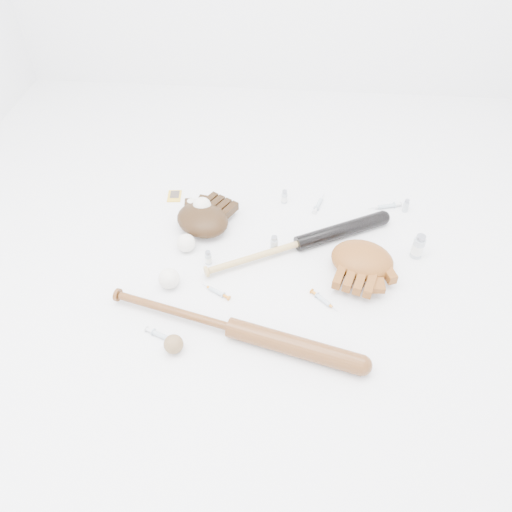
# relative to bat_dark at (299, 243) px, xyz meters

# --- Properties ---
(bat_dark) EXTENTS (0.75, 0.44, 0.06)m
(bat_dark) POSITION_rel_bat_dark_xyz_m (0.00, 0.00, 0.00)
(bat_dark) COLOR black
(bat_dark) RESTS_ON ground
(bat_wood) EXTENTS (0.92, 0.30, 0.07)m
(bat_wood) POSITION_rel_bat_dark_xyz_m (-0.21, -0.43, 0.00)
(bat_wood) COLOR brown
(bat_wood) RESTS_ON ground
(glove_dark) EXTENTS (0.36, 0.36, 0.10)m
(glove_dark) POSITION_rel_bat_dark_xyz_m (-0.40, 0.09, 0.02)
(glove_dark) COLOR black
(glove_dark) RESTS_ON ground
(glove_tan) EXTENTS (0.35, 0.35, 0.10)m
(glove_tan) POSITION_rel_bat_dark_xyz_m (0.24, -0.09, 0.02)
(glove_tan) COLOR brown
(glove_tan) RESTS_ON ground
(trading_card) EXTENTS (0.07, 0.09, 0.00)m
(trading_card) POSITION_rel_bat_dark_xyz_m (-0.56, 0.29, -0.03)
(trading_card) COLOR gold
(trading_card) RESTS_ON ground
(pedestal) EXTENTS (0.09, 0.09, 0.04)m
(pedestal) POSITION_rel_bat_dark_xyz_m (-0.40, 0.14, -0.01)
(pedestal) COLOR white
(pedestal) RESTS_ON ground
(baseball_on_pedestal) EXTENTS (0.08, 0.08, 0.08)m
(baseball_on_pedestal) POSITION_rel_bat_dark_xyz_m (-0.40, 0.14, 0.05)
(baseball_on_pedestal) COLOR white
(baseball_on_pedestal) RESTS_ON pedestal
(baseball_left) EXTENTS (0.07, 0.07, 0.07)m
(baseball_left) POSITION_rel_bat_dark_xyz_m (-0.44, -0.04, 0.01)
(baseball_left) COLOR white
(baseball_left) RESTS_ON ground
(baseball_upper) EXTENTS (0.07, 0.07, 0.07)m
(baseball_upper) POSITION_rel_bat_dark_xyz_m (-0.46, 0.19, 0.00)
(baseball_upper) COLOR white
(baseball_upper) RESTS_ON ground
(baseball_mid) EXTENTS (0.08, 0.08, 0.08)m
(baseball_mid) POSITION_rel_bat_dark_xyz_m (-0.47, -0.24, 0.01)
(baseball_mid) COLOR white
(baseball_mid) RESTS_ON ground
(baseball_aged) EXTENTS (0.06, 0.06, 0.06)m
(baseball_aged) POSITION_rel_bat_dark_xyz_m (-0.39, -0.51, 0.00)
(baseball_aged) COLOR brown
(baseball_aged) RESTS_ON ground
(syringe_0) EXTENTS (0.15, 0.08, 0.02)m
(syringe_0) POSITION_rel_bat_dark_xyz_m (-0.45, -0.47, -0.02)
(syringe_0) COLOR #ADBCC6
(syringe_0) RESTS_ON ground
(syringe_1) EXTENTS (0.13, 0.09, 0.02)m
(syringe_1) POSITION_rel_bat_dark_xyz_m (-0.29, -0.26, -0.02)
(syringe_1) COLOR #ADBCC6
(syringe_1) RESTS_ON ground
(syringe_2) EXTENTS (0.07, 0.15, 0.02)m
(syringe_2) POSITION_rel_bat_dark_xyz_m (0.08, 0.28, -0.02)
(syringe_2) COLOR #ADBCC6
(syringe_2) RESTS_ON ground
(syringe_3) EXTENTS (0.12, 0.11, 0.02)m
(syringe_3) POSITION_rel_bat_dark_xyz_m (0.09, -0.26, -0.02)
(syringe_3) COLOR #ADBCC6
(syringe_3) RESTS_ON ground
(syringe_4) EXTENTS (0.16, 0.07, 0.02)m
(syringe_4) POSITION_rel_bat_dark_xyz_m (0.37, 0.29, -0.02)
(syringe_4) COLOR #ADBCC6
(syringe_4) RESTS_ON ground
(vial_0) EXTENTS (0.02, 0.02, 0.06)m
(vial_0) POSITION_rel_bat_dark_xyz_m (-0.07, 0.29, 0.00)
(vial_0) COLOR #B2BDC4
(vial_0) RESTS_ON ground
(vial_1) EXTENTS (0.02, 0.02, 0.06)m
(vial_1) POSITION_rel_bat_dark_xyz_m (0.45, 0.27, 0.00)
(vial_1) COLOR #B2BDC4
(vial_1) RESTS_ON ground
(vial_2) EXTENTS (0.03, 0.03, 0.08)m
(vial_2) POSITION_rel_bat_dark_xyz_m (-0.10, -0.02, 0.01)
(vial_2) COLOR #B2BDC4
(vial_2) RESTS_ON ground
(vial_3) EXTENTS (0.04, 0.04, 0.11)m
(vial_3) POSITION_rel_bat_dark_xyz_m (0.46, 0.00, 0.02)
(vial_3) COLOR #B2BDC4
(vial_3) RESTS_ON ground
(vial_4) EXTENTS (0.02, 0.02, 0.06)m
(vial_4) POSITION_rel_bat_dark_xyz_m (-0.34, -0.11, 0.00)
(vial_4) COLOR #B2BDC4
(vial_4) RESTS_ON ground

